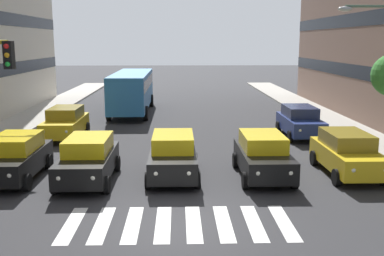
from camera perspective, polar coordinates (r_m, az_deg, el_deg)
The scene contains 11 objects.
ground_plane at distance 13.89m, azimuth -1.70°, elevation -11.80°, with size 180.00×180.00×0.00m, color #2D2D30.
crosswalk_markings at distance 13.89m, azimuth -1.70°, elevation -11.78°, with size 6.75×2.80×0.01m.
car_0 at distance 19.57m, azimuth 18.69°, elevation -2.95°, with size 2.02×4.44×1.72m.
car_1 at distance 18.38m, azimuth 8.79°, elevation -3.36°, with size 2.02×4.44×1.72m.
car_2 at distance 18.16m, azimuth -2.37°, elevation -3.42°, with size 2.02×4.44×1.72m.
car_3 at distance 18.04m, azimuth -12.77°, elevation -3.77°, with size 2.02×4.44×1.72m.
car_4 at distance 19.15m, azimuth -21.15°, elevation -3.40°, with size 2.02×4.44×1.72m.
car_row2_0 at distance 26.39m, azimuth -15.45°, elevation 0.67°, with size 2.02×4.44×1.72m.
car_row2_1 at distance 26.52m, azimuth 13.27°, elevation 0.82°, with size 2.02×4.44×1.72m.
bus_behind_traffic at distance 34.87m, azimuth -7.46°, elevation 4.96°, with size 2.78×10.50×3.00m.
street_lamp_right at distance 24.93m, azimuth -22.73°, elevation 8.59°, with size 3.30×0.28×7.48m.
Camera 1 is at (-0.01, 12.83, 5.33)m, focal length 42.93 mm.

